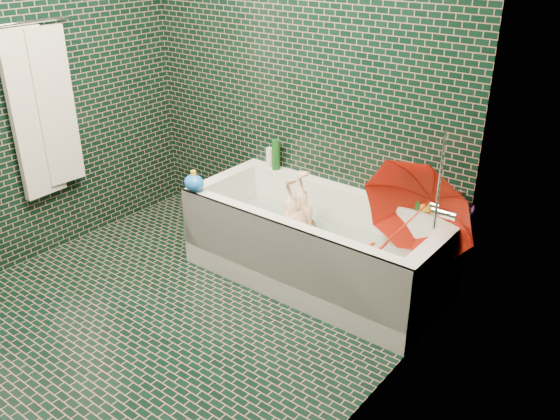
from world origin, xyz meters
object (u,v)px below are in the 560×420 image
Objects in this scene: umbrella at (407,223)px; bath_toy at (194,182)px; child at (301,235)px; bathtub at (315,251)px; rubber_duck at (427,207)px.

umbrella reaches higher than bath_toy.
child is at bearing 11.96° from bath_toy.
umbrella is at bearing 2.21° from bath_toy.
bath_toy is (-0.66, -0.30, 0.30)m from child.
bathtub is 15.25× the size of rubber_duck.
child is at bearing -170.56° from bathtub.
rubber_duck is 1.51m from bath_toy.
bathtub is 0.92m from bath_toy.
bath_toy reaches higher than child.
umbrella is at bearing 3.90° from bathtub.
rubber_duck is 0.68× the size of bath_toy.
bath_toy is (-1.37, -0.64, 0.02)m from rubber_duck.
bath_toy is at bearing -65.19° from child.
child is 0.79m from bath_toy.
bathtub is 2.44× the size of umbrella.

